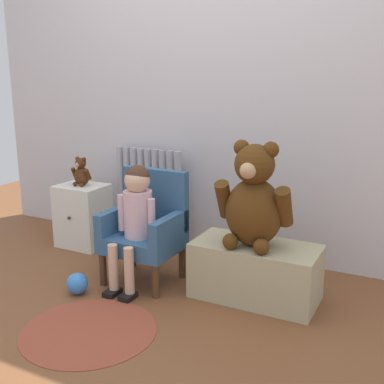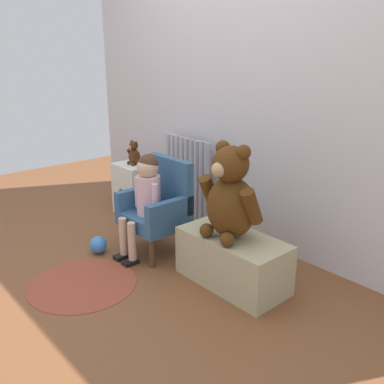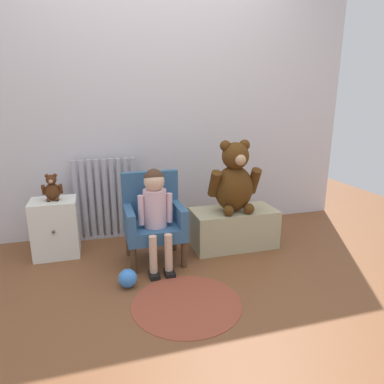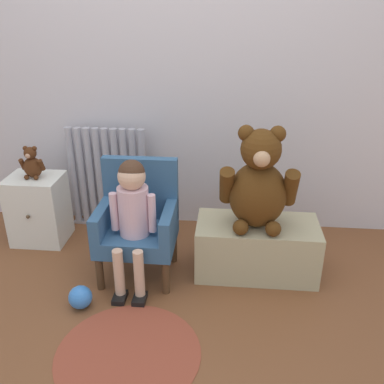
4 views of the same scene
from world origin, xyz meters
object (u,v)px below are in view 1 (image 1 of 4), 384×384
Objects in this scene: radiator at (149,197)px; small_dresser at (83,216)px; child_armchair at (146,227)px; large_teddy_bear at (254,201)px; small_teddy_bear at (81,173)px; low_bench at (255,271)px; child_figure at (136,209)px; toy_ball at (77,284)px; floor_rug at (89,330)px.

radiator is 0.50m from small_dresser.
child_armchair is 0.72m from large_teddy_bear.
small_teddy_bear is at bearing 158.54° from child_armchair.
child_armchair is (0.74, -0.29, 0.11)m from small_dresser.
small_dresser is at bearing -148.12° from radiator.
radiator is 1.02× the size of low_bench.
small_teddy_bear is (-0.73, 0.40, 0.07)m from child_figure.
child_figure is at bearing 46.62° from toy_ball.
child_armchair is at bearing -21.46° from small_teddy_bear.
child_armchair is at bearing 96.69° from floor_rug.
child_figure reaches higher than low_bench.
low_bench is (1.02, -0.49, -0.20)m from radiator.
large_teddy_bear reaches higher than child_armchair.
small_teddy_bear is at bearing 151.44° from child_figure.
child_armchair is 1.16× the size of large_teddy_bear.
child_figure is 0.55m from toy_ball.
child_figure is 0.70m from large_teddy_bear.
child_figure is (0.74, -0.40, 0.25)m from small_dresser.
small_dresser reaches higher than toy_ball.
child_figure is 1.08× the size of floor_rug.
small_teddy_bear is 0.95m from toy_ball.
toy_ball is (0.48, -0.66, -0.49)m from small_teddy_bear.
large_teddy_bear is (1.00, -0.51, 0.22)m from radiator.
small_dresser is 0.88m from child_figure.
small_dresser is 0.84m from toy_ball.
small_teddy_bear is at bearing 170.60° from low_bench.
floor_rug is at bearing -49.68° from small_dresser.
small_dresser is 0.68× the size of child_armchair.
radiator is 1.06× the size of floor_rug.
child_figure reaches higher than toy_ball.
child_figure is at bearing -28.44° from small_dresser.
toy_ball is (-0.25, -0.37, -0.27)m from child_armchair.
child_armchair is at bearing -177.27° from large_teddy_bear.
radiator reaches higher than small_teddy_bear.
child_figure reaches higher than small_teddy_bear.
child_armchair is 5.43× the size of toy_ball.
toy_ball is at bearing -133.38° from child_figure.
toy_ball is (-0.25, -0.26, -0.42)m from child_figure.
large_teddy_bear is at bearing 23.65° from toy_ball.
radiator is 0.98× the size of child_figure.
large_teddy_bear is (1.41, -0.26, 0.35)m from small_dresser.
toy_ball is at bearing 137.18° from floor_rug.
radiator reaches higher than low_bench.
floor_rug is at bearing -83.31° from child_armchair.
child_figure is 0.78m from low_bench.
child_armchair is 0.18m from child_figure.
radiator reaches higher than small_dresser.
large_teddy_bear is at bearing 49.80° from floor_rug.
low_bench reaches higher than toy_ball.
low_bench is at bearing -9.40° from small_teddy_bear.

